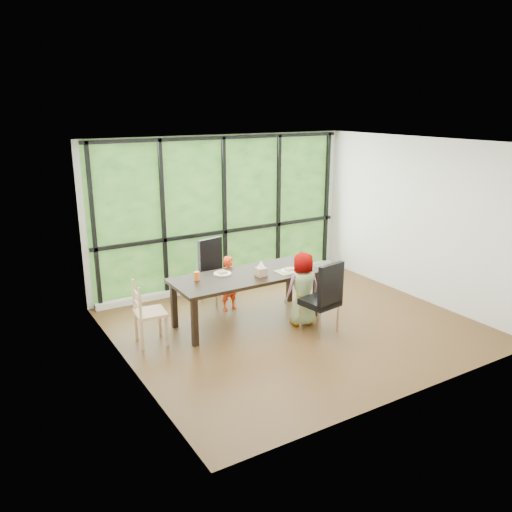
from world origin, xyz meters
The scene contains 23 objects.
ground centered at (0.00, 0.00, 0.00)m, with size 5.00×5.00×0.00m, color black.
back_wall centered at (0.00, 2.25, 1.35)m, with size 5.00×5.00×0.00m, color silver.
foliage_backdrop centered at (0.00, 2.23, 1.35)m, with size 4.80×0.02×2.65m, color #1F4719.
window_mullions centered at (0.00, 2.19, 1.35)m, with size 4.80×0.06×2.65m, color black, non-canonical shape.
window_sill centered at (0.00, 2.15, 0.05)m, with size 4.80×0.12×0.10m, color silver.
dining_table centered at (-0.51, 0.53, 0.38)m, with size 2.27×0.93×0.75m, color black.
chair_window_leather centered at (-0.55, 1.41, 0.54)m, with size 0.46×0.46×1.08m, color black.
chair_interior_leather centered at (0.20, -0.34, 0.54)m, with size 0.46×0.46×1.08m, color black.
chair_end_beech centered at (-2.02, 0.57, 0.45)m, with size 0.42×0.40×0.90m, color #A67C56.
child_toddler centered at (-0.51, 1.08, 0.45)m, with size 0.33×0.21×0.89m, color #F73C14.
child_older centered at (0.16, 0.01, 0.56)m, with size 0.55×0.36×1.12m, color gray.
placemat centered at (0.11, 0.33, 0.75)m, with size 0.38×0.28×0.01m, color tan.
plate_far centered at (-0.81, 0.74, 0.76)m, with size 0.27×0.27×0.02m, color white.
plate_near centered at (0.13, 0.33, 0.76)m, with size 0.25×0.25×0.02m, color white.
orange_cup centered at (-1.26, 0.69, 0.81)m, with size 0.08×0.08×0.13m, color orange.
green_cup centered at (0.45, 0.24, 0.82)m, with size 0.08×0.08×0.13m, color #4EC937.
white_mug centered at (0.55, 0.57, 0.79)m, with size 0.08×0.08×0.08m, color white.
tissue_box centered at (-0.36, 0.37, 0.81)m, with size 0.14×0.14×0.12m, color tan.
crepe_rolls_far centered at (-0.81, 0.74, 0.78)m, with size 0.15×0.12×0.04m, color tan, non-canonical shape.
crepe_rolls_near centered at (0.13, 0.33, 0.78)m, with size 0.15×0.12×0.04m, color tan, non-canonical shape.
straw_white centered at (-1.26, 0.69, 0.92)m, with size 0.01×0.01×0.20m, color white.
straw_pink centered at (0.45, 0.24, 0.92)m, with size 0.01×0.01×0.20m, color pink.
tissue centered at (-0.36, 0.37, 0.93)m, with size 0.12×0.12×0.11m, color white.
Camera 1 is at (-4.18, -5.80, 3.20)m, focal length 36.19 mm.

